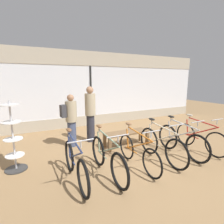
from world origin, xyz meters
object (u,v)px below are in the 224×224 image
Objects in this scene: customer_near_rack at (90,113)px; bicycle_center_left at (137,152)px; accessory_rack at (13,142)px; bicycle_left at (107,158)px; display_bench at (126,134)px; customer_by_window at (71,119)px; bicycle_far_right at (199,137)px; bicycle_far_left at (75,164)px; bicycle_right at (181,141)px; bicycle_center_right at (161,145)px.

bicycle_center_left is at bearing -79.79° from customer_near_rack.
bicycle_center_left is 1.03× the size of accessory_rack.
customer_near_rack is (0.40, 2.14, 0.58)m from bicycle_left.
customer_near_rack reaches higher than display_bench.
display_bench is at bearing -25.81° from customer_by_window.
accessory_rack is at bearing 166.61° from bicycle_far_right.
accessory_rack is at bearing -155.20° from customer_near_rack.
bicycle_far_left is 0.99× the size of bicycle_right.
customer_by_window is (-1.07, 1.99, 0.49)m from bicycle_center_left.
bicycle_right is 0.95× the size of customer_near_rack.
bicycle_center_right reaches higher than display_bench.
customer_near_rack is (-1.82, 2.12, 0.57)m from bicycle_right.
display_bench is at bearing 69.86° from bicycle_center_left.
customer_by_window is at bearing 154.19° from display_bench.
bicycle_far_right reaches higher than bicycle_center_left.
bicycle_far_left is 0.94× the size of customer_near_rack.
customer_near_rack is (2.18, 1.01, 0.30)m from accessory_rack.
bicycle_far_right is 2.11m from display_bench.
display_bench is (3.02, 0.12, -0.29)m from accessory_rack.
bicycle_right reaches higher than bicycle_far_left.
bicycle_center_left is 0.91× the size of customer_near_rack.
customer_near_rack reaches higher than bicycle_center_left.
customer_by_window is (0.40, 1.93, 0.48)m from bicycle_far_left.
bicycle_left is 2.07m from customer_by_window.
display_bench is (-1.70, 1.25, -0.02)m from bicycle_far_right.
accessory_rack is at bearing 147.38° from bicycle_left.
bicycle_far_left is 3.63m from bicycle_far_right.
bicycle_right is 1.08× the size of accessory_rack.
customer_by_window is at bearing 78.36° from bicycle_far_left.
bicycle_far_left is at bearing 178.62° from bicycle_center_right.
bicycle_right is (2.22, 0.03, 0.01)m from bicycle_left.
bicycle_left is 2.95m from bicycle_far_right.
bicycle_far_left is at bearing 177.65° from bicycle_center_left.
customer_near_rack is 1.14× the size of customer_by_window.
bicycle_far_right is (2.16, 0.01, 0.02)m from bicycle_center_left.
bicycle_far_right is 1.05× the size of accessory_rack.
customer_by_window is at bearing 98.05° from bicycle_left.
bicycle_far_left is 2.90m from bicycle_right.
display_bench is at bearing 31.83° from bicycle_far_left.
bicycle_far_left is at bearing 179.18° from bicycle_far_right.
customer_by_window is (-0.28, 2.00, 0.47)m from bicycle_left.
bicycle_far_right reaches higher than display_bench.
bicycle_center_right is 1.02× the size of bicycle_far_right.
display_bench is (-0.98, 1.23, -0.03)m from bicycle_right.
bicycle_center_left is 1.04× the size of customer_by_window.
customer_near_rack is at bearing 130.70° from bicycle_right.
display_bench is 1.76m from customer_by_window.
customer_near_rack reaches higher than bicycle_right.
bicycle_left is at bearing -179.59° from bicycle_center_left.
customer_near_rack reaches higher than bicycle_center_right.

